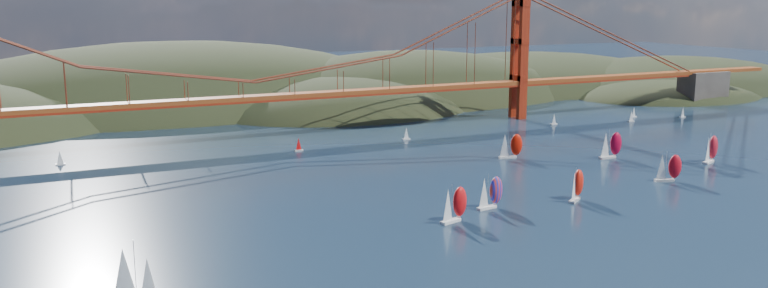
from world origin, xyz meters
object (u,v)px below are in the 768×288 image
(racer_0, at_px, (454,204))
(racer_4, at_px, (711,149))
(sloop_navy, at_px, (131,279))
(racer_2, at_px, (668,167))
(racer_1, at_px, (576,185))
(racer_3, at_px, (610,145))
(racer_rwb, at_px, (490,192))
(racer_5, at_px, (510,145))

(racer_0, xyz_separation_m, racer_4, (109.18, 20.89, 0.17))
(sloop_navy, distance_m, racer_2, 156.21)
(racer_1, bearing_deg, sloop_navy, 157.11)
(sloop_navy, height_order, racer_2, sloop_navy)
(racer_1, distance_m, racer_3, 58.63)
(racer_3, bearing_deg, sloop_navy, -158.47)
(racer_1, relative_size, racer_4, 0.93)
(racer_0, relative_size, racer_4, 0.96)
(racer_0, height_order, racer_3, racer_3)
(racer_1, xyz_separation_m, racer_3, (45.22, 37.31, 0.34))
(racer_rwb, bearing_deg, sloop_navy, -173.08)
(sloop_navy, height_order, racer_5, sloop_navy)
(racer_1, height_order, racer_3, racer_3)
(sloop_navy, bearing_deg, racer_5, 35.71)
(racer_1, bearing_deg, racer_5, 39.46)
(racer_2, relative_size, racer_4, 0.92)
(sloop_navy, relative_size, racer_1, 1.37)
(sloop_navy, relative_size, racer_5, 1.35)
(racer_rwb, bearing_deg, racer_4, -0.75)
(racer_1, distance_m, racer_5, 53.88)
(racer_1, bearing_deg, racer_2, -26.48)
(racer_5, xyz_separation_m, racer_rwb, (-39.83, -48.29, -0.05))
(racer_3, bearing_deg, racer_2, -101.58)
(sloop_navy, distance_m, racer_4, 190.05)
(racer_0, relative_size, racer_rwb, 1.03)
(racer_3, relative_size, racer_4, 1.01)
(sloop_navy, distance_m, racer_3, 171.69)
(racer_1, height_order, racer_rwb, racer_rwb)
(racer_2, height_order, racer_rwb, racer_rwb)
(racer_0, distance_m, racer_rwb, 15.56)
(racer_rwb, bearing_deg, racer_0, -166.36)
(racer_2, xyz_separation_m, racer_5, (-23.15, 46.47, 0.14))
(racer_3, xyz_separation_m, racer_5, (-30.20, 14.43, -0.28))
(racer_2, bearing_deg, racer_1, -153.15)
(racer_0, height_order, racer_2, racer_0)
(sloop_navy, distance_m, racer_5, 150.50)
(racer_3, relative_size, racer_5, 1.06)
(racer_2, bearing_deg, racer_3, 96.57)
(sloop_navy, xyz_separation_m, racer_rwb, (90.57, 26.83, -1.19))
(sloop_navy, xyz_separation_m, racer_0, (76.27, 20.69, -1.06))
(racer_1, height_order, racer_2, racer_1)
(racer_0, distance_m, racer_2, 77.70)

